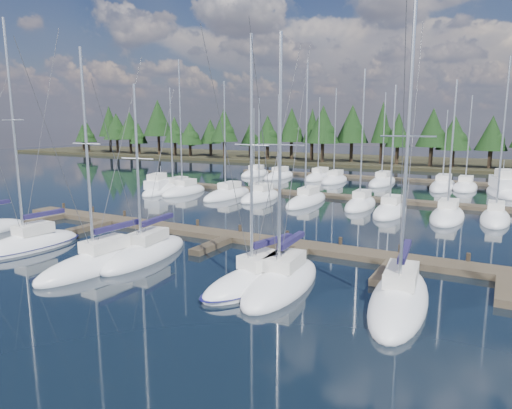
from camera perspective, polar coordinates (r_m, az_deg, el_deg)
The scene contains 14 objects.
ground at distance 44.83m, azimuth 5.17°, elevation -0.95°, with size 260.00×260.00×0.00m, color black.
far_shore at distance 102.23m, azimuth 18.76°, elevation 5.00°, with size 220.00×30.00×0.60m, color #2A2717.
main_dock at distance 33.83m, azimuth -3.42°, elevation -4.25°, with size 44.00×6.13×0.90m.
back_docks at distance 63.02m, azimuth 12.30°, elevation 2.28°, with size 50.00×21.80×0.40m.
front_sailboat_1 at distance 35.52m, azimuth -26.41°, elevation -4.46°, with size 3.38×7.87×16.00m.
front_sailboat_2 at distance 29.38m, azimuth -18.85°, elevation -6.88°, with size 3.06×8.86×13.56m.
front_sailboat_3 at distance 30.59m, azimuth -13.61°, elevation -5.95°, with size 3.44×8.51×11.74m.
front_sailboat_4 at distance 24.81m, azimuth 0.10°, elevation -9.47°, with size 4.57×8.13×13.69m.
front_sailboat_5 at distance 24.65m, azimuth 3.26°, elevation -9.62°, with size 3.32×8.35×13.73m.
front_sailboat_6 at distance 23.47m, azimuth 17.48°, elevation -11.13°, with size 3.52×9.53×14.62m.
back_sailboat_rows at distance 58.29m, azimuth 11.70°, elevation 1.73°, with size 46.09×31.82×16.74m.
motor_yacht_left at distance 58.34m, azimuth -12.08°, elevation 1.91°, with size 4.89×8.38×3.96m.
motor_yacht_right at distance 63.35m, azimuth 28.52°, elevation 1.62°, with size 5.23×10.44×5.00m.
tree_line at distance 92.36m, azimuth 17.62°, elevation 8.93°, with size 187.30×11.73×13.75m.
Camera 1 is at (17.42, -10.39, 8.65)m, focal length 32.00 mm.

